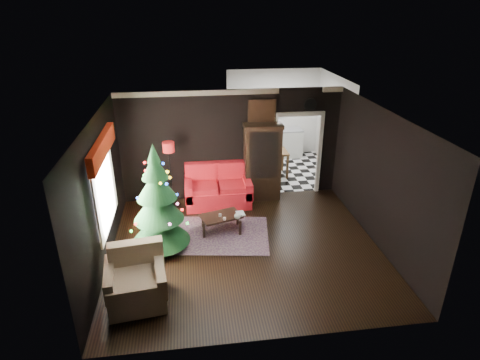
{
  "coord_description": "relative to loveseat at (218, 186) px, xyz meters",
  "views": [
    {
      "loc": [
        -1.06,
        -6.94,
        4.68
      ],
      "look_at": [
        0.0,
        0.9,
        1.15
      ],
      "focal_mm": 29.86,
      "sensor_mm": 36.0,
      "label": 1
    }
  ],
  "objects": [
    {
      "name": "wall_left",
      "position": [
        -2.35,
        -2.05,
        0.9
      ],
      "size": [
        0.0,
        5.5,
        5.5
      ],
      "primitive_type": "plane",
      "rotation": [
        1.57,
        0.0,
        1.57
      ],
      "color": "black",
      "rests_on": "ground"
    },
    {
      "name": "wall_front",
      "position": [
        0.4,
        -4.55,
        0.9
      ],
      "size": [
        5.5,
        0.0,
        5.5
      ],
      "primitive_type": "plane",
      "rotation": [
        -1.57,
        0.0,
        0.0
      ],
      "color": "black",
      "rests_on": "ground"
    },
    {
      "name": "floor_lamp",
      "position": [
        -1.14,
        -0.06,
        0.33
      ],
      "size": [
        0.39,
        0.39,
        1.78
      ],
      "primitive_type": null,
      "rotation": [
        0.0,
        0.0,
        -0.4
      ],
      "color": "black",
      "rests_on": "ground"
    },
    {
      "name": "doorway",
      "position": [
        2.1,
        0.45,
        0.55
      ],
      "size": [
        1.1,
        0.1,
        2.1
      ],
      "primitive_type": null,
      "color": "beige",
      "rests_on": "ground"
    },
    {
      "name": "valance",
      "position": [
        -2.23,
        -1.85,
        1.77
      ],
      "size": [
        0.12,
        2.1,
        0.35
      ],
      "primitive_type": "cube",
      "color": "maroon",
      "rests_on": "wall_left"
    },
    {
      "name": "cup_a",
      "position": [
        -0.07,
        -1.35,
        -0.07
      ],
      "size": [
        0.07,
        0.07,
        0.06
      ],
      "primitive_type": "cylinder",
      "rotation": [
        0.0,
        0.0,
        -0.05
      ],
      "color": "white",
      "rests_on": "coffee_table"
    },
    {
      "name": "loveseat",
      "position": [
        0.0,
        0.0,
        0.0
      ],
      "size": [
        1.7,
        0.9,
        1.0
      ],
      "primitive_type": null,
      "color": "maroon",
      "rests_on": "ground"
    },
    {
      "name": "ceiling",
      "position": [
        0.4,
        -2.05,
        2.3
      ],
      "size": [
        5.5,
        5.5,
        0.0
      ],
      "primitive_type": "plane",
      "rotation": [
        3.14,
        0.0,
        0.0
      ],
      "color": "white",
      "rests_on": "ground"
    },
    {
      "name": "rug",
      "position": [
        -0.12,
        -1.47,
        -0.49
      ],
      "size": [
        2.39,
        1.89,
        0.01
      ],
      "primitive_type": "cube",
      "rotation": [
        0.0,
        0.0,
        -0.15
      ],
      "color": "#34232D",
      "rests_on": "ground"
    },
    {
      "name": "curio_cabinet",
      "position": [
        1.15,
        0.22,
        0.45
      ],
      "size": [
        0.9,
        0.45,
        1.9
      ],
      "primitive_type": null,
      "color": "black",
      "rests_on": "ground"
    },
    {
      "name": "left_window",
      "position": [
        -2.31,
        -1.85,
        0.95
      ],
      "size": [
        0.05,
        1.6,
        1.4
      ],
      "primitive_type": "cube",
      "color": "white",
      "rests_on": "wall_left"
    },
    {
      "name": "kitchen_floor",
      "position": [
        2.1,
        1.95,
        -0.5
      ],
      "size": [
        3.0,
        3.0,
        0.0
      ],
      "primitive_type": "plane",
      "color": "white",
      "rests_on": "ground"
    },
    {
      "name": "kitchen_counter",
      "position": [
        2.1,
        3.15,
        -0.05
      ],
      "size": [
        1.8,
        0.6,
        0.9
      ],
      "primitive_type": "cube",
      "color": "silver",
      "rests_on": "ground"
    },
    {
      "name": "floor",
      "position": [
        0.4,
        -2.05,
        -0.5
      ],
      "size": [
        5.5,
        5.5,
        0.0
      ],
      "primitive_type": "plane",
      "color": "black",
      "rests_on": "ground"
    },
    {
      "name": "armchair",
      "position": [
        -1.66,
        -3.4,
        -0.04
      ],
      "size": [
        1.09,
        1.09,
        1.0
      ],
      "primitive_type": null,
      "rotation": [
        0.0,
        0.0,
        0.13
      ],
      "color": "tan",
      "rests_on": "ground"
    },
    {
      "name": "christmas_tree",
      "position": [
        -1.34,
        -1.77,
        0.55
      ],
      "size": [
        1.24,
        1.24,
        2.3
      ],
      "primitive_type": null,
      "rotation": [
        0.0,
        0.0,
        -0.03
      ],
      "color": "black",
      "rests_on": "ground"
    },
    {
      "name": "book",
      "position": [
        0.3,
        -1.32,
        0.02
      ],
      "size": [
        0.18,
        0.04,
        0.24
      ],
      "primitive_type": "imported",
      "rotation": [
        0.0,
        0.0,
        0.1
      ],
      "color": "tan",
      "rests_on": "coffee_table"
    },
    {
      "name": "kitchen_table",
      "position": [
        1.8,
        1.65,
        -0.12
      ],
      "size": [
        0.7,
        0.7,
        0.75
      ],
      "primitive_type": null,
      "color": "brown",
      "rests_on": "ground"
    },
    {
      "name": "wall_back",
      "position": [
        0.4,
        0.45,
        0.9
      ],
      "size": [
        5.5,
        0.0,
        5.5
      ],
      "primitive_type": "plane",
      "rotation": [
        1.57,
        0.0,
        0.0
      ],
      "color": "black",
      "rests_on": "ground"
    },
    {
      "name": "cup_b",
      "position": [
        0.01,
        -1.52,
        -0.07
      ],
      "size": [
        0.08,
        0.08,
        0.05
      ],
      "primitive_type": "cylinder",
      "rotation": [
        0.0,
        0.0,
        -0.39
      ],
      "color": "white",
      "rests_on": "coffee_table"
    },
    {
      "name": "painting",
      "position": [
        1.15,
        0.41,
        1.75
      ],
      "size": [
        0.62,
        0.05,
        0.52
      ],
      "primitive_type": "cube",
      "color": "#A27849",
      "rests_on": "wall_back"
    },
    {
      "name": "wall_right",
      "position": [
        3.15,
        -2.05,
        0.9
      ],
      "size": [
        0.0,
        5.5,
        5.5
      ],
      "primitive_type": "plane",
      "rotation": [
        1.57,
        0.0,
        -1.57
      ],
      "color": "black",
      "rests_on": "ground"
    },
    {
      "name": "coffee_table",
      "position": [
        -0.05,
        -1.32,
        -0.29
      ],
      "size": [
        0.97,
        0.75,
        0.39
      ],
      "primitive_type": null,
      "rotation": [
        0.0,
        0.0,
        0.3
      ],
      "color": "black",
      "rests_on": "rug"
    },
    {
      "name": "wall_clock",
      "position": [
        2.35,
        0.4,
        1.88
      ],
      "size": [
        0.32,
        0.32,
        0.06
      ],
      "primitive_type": "cylinder",
      "color": "silver",
      "rests_on": "wall_back"
    },
    {
      "name": "teapot",
      "position": [
        0.29,
        -1.52,
        -0.03
      ],
      "size": [
        0.2,
        0.2,
        0.15
      ],
      "primitive_type": null,
      "rotation": [
        0.0,
        0.0,
        -0.39
      ],
      "color": "white",
      "rests_on": "coffee_table"
    },
    {
      "name": "kitchen_window",
      "position": [
        2.1,
        3.4,
        1.2
      ],
      "size": [
        0.7,
        0.06,
        0.7
      ],
      "primitive_type": "cube",
      "color": "white",
      "rests_on": "ground"
    }
  ]
}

